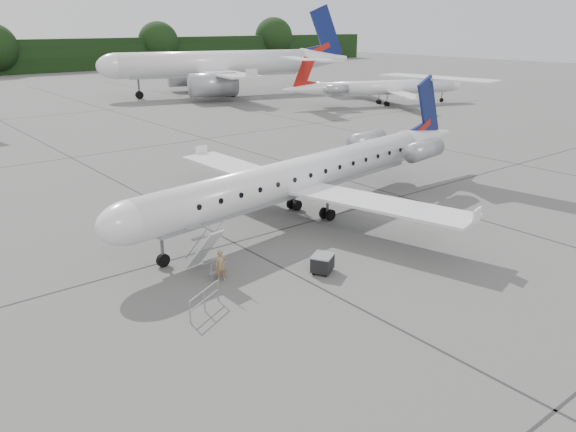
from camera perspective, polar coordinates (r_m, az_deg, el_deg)
ground at (r=30.83m, az=6.24°, el=-3.45°), size 320.00×320.00×0.00m
main_regional_jet at (r=34.48m, az=1.17°, el=5.91°), size 33.22×25.95×7.81m
airstair at (r=27.71m, az=-8.46°, el=-3.46°), size 1.14×2.21×2.45m
passenger at (r=27.01m, az=-6.81°, el=-5.03°), size 0.64×0.49×1.56m
safety_railing at (r=24.43m, az=-8.47°, el=-8.56°), size 2.00×1.07×1.00m
baggage_cart at (r=27.85m, az=3.52°, el=-4.80°), size 1.44×1.36×0.98m
bg_narrowbody at (r=98.29m, az=-7.49°, el=16.29°), size 47.33×39.58×14.62m
bg_regional_right at (r=87.58m, az=10.31°, el=13.41°), size 32.76×28.18×7.24m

